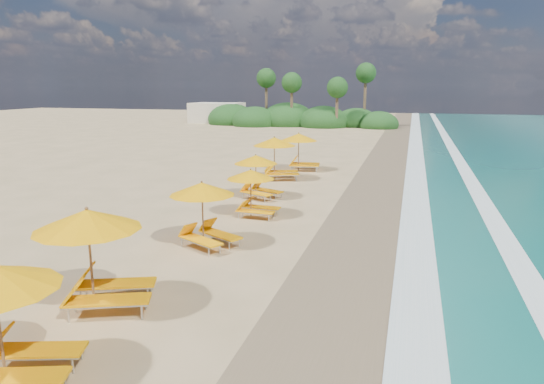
{
  "coord_description": "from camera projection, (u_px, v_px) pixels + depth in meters",
  "views": [
    {
      "loc": [
        5.16,
        -17.98,
        5.31
      ],
      "look_at": [
        0.0,
        0.0,
        1.2
      ],
      "focal_mm": 32.28,
      "sensor_mm": 36.0,
      "label": 1
    }
  ],
  "objects": [
    {
      "name": "treeline",
      "position": [
        295.0,
        118.0,
        64.6
      ],
      "size": [
        25.8,
        8.8,
        9.74
      ],
      "color": "#163D14",
      "rests_on": "ground"
    },
    {
      "name": "station_6",
      "position": [
        301.0,
        149.0,
        30.8
      ],
      "size": [
        2.81,
        2.66,
        2.4
      ],
      "rotation": [
        0.0,
        0.0,
        0.14
      ],
      "color": "olive",
      "rests_on": "ground"
    },
    {
      "name": "station_5",
      "position": [
        278.0,
        155.0,
        27.77
      ],
      "size": [
        3.15,
        3.08,
        2.48
      ],
      "rotation": [
        0.0,
        0.0,
        0.32
      ],
      "color": "olive",
      "rests_on": "ground"
    },
    {
      "name": "wet_sand",
      "position": [
        374.0,
        229.0,
        18.33
      ],
      "size": [
        4.0,
        160.0,
        0.01
      ],
      "primitive_type": "cube",
      "color": "#7A6449",
      "rests_on": "ground"
    },
    {
      "name": "station_1",
      "position": [
        99.0,
        252.0,
        11.62
      ],
      "size": [
        3.29,
        3.25,
        2.54
      ],
      "rotation": [
        0.0,
        0.0,
        0.38
      ],
      "color": "olive",
      "rests_on": "ground"
    },
    {
      "name": "beach_building",
      "position": [
        217.0,
        113.0,
        70.1
      ],
      "size": [
        7.0,
        5.0,
        2.8
      ],
      "primitive_type": "cube",
      "color": "beige",
      "rests_on": "ground"
    },
    {
      "name": "surf_foam",
      "position": [
        450.0,
        235.0,
        17.6
      ],
      "size": [
        4.0,
        160.0,
        0.01
      ],
      "color": "white",
      "rests_on": "ground"
    },
    {
      "name": "station_3",
      "position": [
        254.0,
        190.0,
        19.94
      ],
      "size": [
        2.22,
        2.07,
        2.0
      ],
      "rotation": [
        0.0,
        0.0,
        -0.05
      ],
      "color": "olive",
      "rests_on": "ground"
    },
    {
      "name": "station_4",
      "position": [
        259.0,
        174.0,
        23.19
      ],
      "size": [
        2.75,
        2.72,
        2.11
      ],
      "rotation": [
        0.0,
        0.0,
        -0.39
      ],
      "color": "olive",
      "rests_on": "ground"
    },
    {
      "name": "station_0",
      "position": [
        8.0,
        316.0,
        8.67
      ],
      "size": [
        2.94,
        2.87,
        2.32
      ],
      "rotation": [
        0.0,
        0.0,
        0.32
      ],
      "color": "olive",
      "rests_on": "ground"
    },
    {
      "name": "station_2",
      "position": [
        206.0,
        210.0,
        16.22
      ],
      "size": [
        2.94,
        2.94,
        2.22
      ],
      "rotation": [
        0.0,
        0.0,
        -0.48
      ],
      "color": "olive",
      "rests_on": "ground"
    },
    {
      "name": "ground",
      "position": [
        272.0,
        221.0,
        19.41
      ],
      "size": [
        160.0,
        160.0,
        0.0
      ],
      "primitive_type": "plane",
      "color": "tan",
      "rests_on": "ground"
    }
  ]
}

